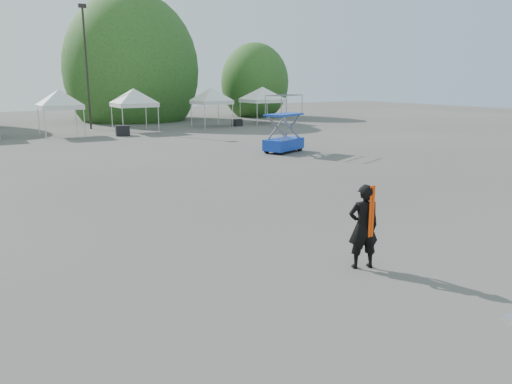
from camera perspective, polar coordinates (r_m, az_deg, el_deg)
ground at (r=13.26m, az=2.57°, el=-5.07°), size 120.00×120.00×0.00m
light_pole_east at (r=43.62m, az=-18.84°, el=14.08°), size 0.60×0.25×9.80m
tree_mid_e at (r=51.98m, az=-14.00°, el=13.32°), size 5.12×5.12×7.79m
tree_far_e at (r=55.64m, az=-0.14°, el=12.39°), size 3.84×3.84×5.84m
tent_e at (r=38.73m, az=-21.61°, el=10.46°), size 4.01×4.01×3.88m
tent_f at (r=40.33m, az=-13.82°, el=11.04°), size 4.24×4.24×3.88m
tent_g at (r=43.50m, az=-5.12°, el=11.46°), size 4.01×4.01×3.88m
tent_h at (r=46.41m, az=0.74°, el=11.59°), size 4.52×4.52×3.88m
man at (r=11.08m, az=12.18°, el=-3.87°), size 0.80×0.66×1.88m
scissor_lift at (r=28.19m, az=3.20°, el=7.81°), size 2.75×2.08×3.19m
crate_mid at (r=37.76m, az=-15.01°, el=6.79°), size 1.09×0.92×0.75m
crate_east at (r=44.12m, az=-2.16°, el=7.93°), size 0.85×0.71×0.60m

